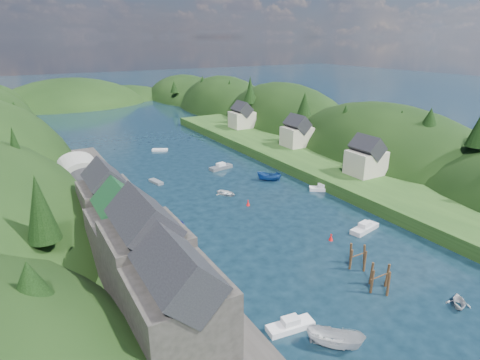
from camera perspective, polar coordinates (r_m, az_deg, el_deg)
ground at (r=96.29m, az=-6.59°, el=1.56°), size 600.00×600.00×0.00m
hillside_right at (r=140.98m, az=6.26°, el=4.27°), size 36.00×245.56×48.00m
far_hills at (r=215.35m, az=-19.79°, el=7.66°), size 103.00×68.00×44.00m
hill_trees at (r=107.11m, az=-10.36°, el=9.35°), size 89.41×149.13×12.45m
quay_left at (r=62.49m, az=-15.71°, el=-8.47°), size 12.00×110.00×2.00m
terrace_left_grass at (r=61.40m, az=-22.11°, el=-9.51°), size 12.00×110.00×2.50m
quayside_buildings at (r=47.52m, az=-14.37°, el=-9.40°), size 8.00×35.84×12.90m
boat_sheds at (r=77.80m, az=-21.10°, el=0.01°), size 7.00×21.00×7.50m
terrace_right at (r=100.24m, az=8.96°, el=2.90°), size 16.00×120.00×2.40m
right_bank_cottages at (r=107.17m, az=7.56°, el=6.63°), size 9.00×59.24×8.41m
piling_cluster_near at (r=53.93m, az=19.22°, el=-13.32°), size 3.20×2.99×3.76m
piling_cluster_far at (r=57.83m, az=16.37°, el=-10.69°), size 3.07×2.88×3.61m
channel_buoy_near at (r=64.11m, az=12.81°, el=-7.97°), size 0.70×0.70×1.10m
channel_buoy_far at (r=74.90m, az=1.16°, el=-3.30°), size 0.70×0.70×1.10m
moored_boats at (r=66.42m, az=4.65°, el=-6.35°), size 37.73×86.63×2.25m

